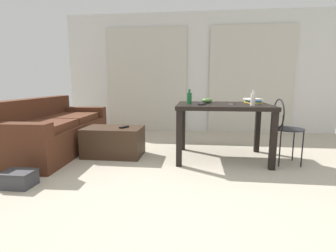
% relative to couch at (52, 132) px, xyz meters
% --- Properties ---
extents(ground_plane, '(8.41, 8.41, 0.00)m').
position_rel_couch_xyz_m(ground_plane, '(2.17, -0.20, -0.30)').
color(ground_plane, '#B2A893').
extents(wall_back, '(5.62, 0.10, 2.45)m').
position_rel_couch_xyz_m(wall_back, '(2.17, 1.95, 0.92)').
color(wall_back, silver).
rests_on(wall_back, ground).
extents(curtains, '(3.84, 0.03, 2.17)m').
position_rel_couch_xyz_m(curtains, '(2.17, 1.87, 0.78)').
color(curtains, beige).
rests_on(curtains, ground).
extents(couch, '(1.00, 2.12, 0.80)m').
position_rel_couch_xyz_m(couch, '(0.00, 0.00, 0.00)').
color(couch, '#4C2819').
rests_on(couch, ground).
extents(coffee_table, '(0.81, 0.50, 0.41)m').
position_rel_couch_xyz_m(coffee_table, '(1.00, -0.13, -0.10)').
color(coffee_table, '#382619').
rests_on(coffee_table, ground).
extents(craft_table, '(1.21, 0.90, 0.75)m').
position_rel_couch_xyz_m(craft_table, '(2.51, -0.08, 0.35)').
color(craft_table, black).
rests_on(craft_table, ground).
extents(wire_chair, '(0.38, 0.38, 0.83)m').
position_rel_couch_xyz_m(wire_chair, '(3.25, -0.22, 0.22)').
color(wire_chair, black).
rests_on(wire_chair, ground).
extents(bottle_near, '(0.06, 0.06, 0.19)m').
position_rel_couch_xyz_m(bottle_near, '(2.06, -0.10, 0.52)').
color(bottle_near, '#195B2D').
rests_on(bottle_near, craft_table).
extents(bottle_far, '(0.06, 0.06, 0.19)m').
position_rel_couch_xyz_m(bottle_far, '(2.84, -0.29, 0.52)').
color(bottle_far, beige).
rests_on(bottle_far, craft_table).
extents(bowl, '(0.14, 0.14, 0.07)m').
position_rel_couch_xyz_m(bowl, '(2.30, 0.02, 0.48)').
color(bowl, '#477033').
rests_on(bowl, craft_table).
extents(book_stack, '(0.23, 0.31, 0.07)m').
position_rel_couch_xyz_m(book_stack, '(2.93, 0.09, 0.48)').
color(book_stack, gold).
rests_on(book_stack, craft_table).
extents(tv_remote_on_table, '(0.11, 0.17, 0.02)m').
position_rel_couch_xyz_m(tv_remote_on_table, '(2.23, -0.27, 0.46)').
color(tv_remote_on_table, '#232326').
rests_on(tv_remote_on_table, craft_table).
extents(scissors, '(0.09, 0.11, 0.00)m').
position_rel_couch_xyz_m(scissors, '(2.62, -0.15, 0.45)').
color(scissors, '#9EA0A5').
rests_on(scissors, craft_table).
extents(tv_remote_primary, '(0.11, 0.16, 0.02)m').
position_rel_couch_xyz_m(tv_remote_primary, '(1.16, -0.14, 0.12)').
color(tv_remote_primary, black).
rests_on(tv_remote_primary, coffee_table).
extents(shoebox, '(0.30, 0.23, 0.16)m').
position_rel_couch_xyz_m(shoebox, '(0.41, -1.30, -0.22)').
color(shoebox, '#38383D').
rests_on(shoebox, ground).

